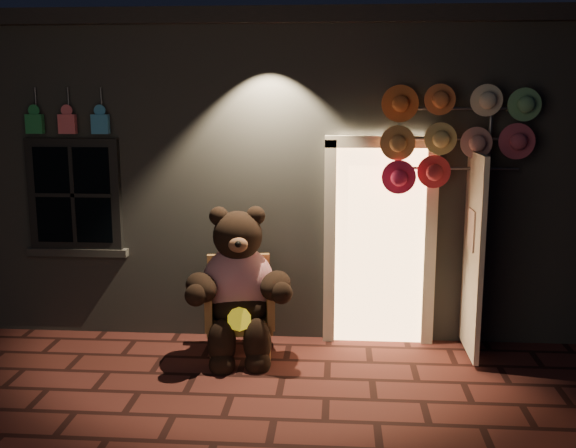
# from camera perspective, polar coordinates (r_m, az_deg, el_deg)

# --- Properties ---
(ground) EXTENTS (60.00, 60.00, 0.00)m
(ground) POSITION_cam_1_polar(r_m,az_deg,el_deg) (6.13, -4.81, -14.25)
(ground) COLOR #52231F
(ground) RESTS_ON ground
(shop_building) EXTENTS (7.30, 5.95, 3.51)m
(shop_building) POSITION_cam_1_polar(r_m,az_deg,el_deg) (9.55, -1.19, 5.70)
(shop_building) COLOR slate
(shop_building) RESTS_ON ground
(wicker_armchair) EXTENTS (0.76, 0.71, 0.98)m
(wicker_armchair) POSITION_cam_1_polar(r_m,az_deg,el_deg) (6.91, -4.15, -6.92)
(wicker_armchair) COLOR brown
(wicker_armchair) RESTS_ON ground
(teddy_bear) EXTENTS (1.14, 0.96, 1.58)m
(teddy_bear) POSITION_cam_1_polar(r_m,az_deg,el_deg) (6.72, -4.22, -5.34)
(teddy_bear) COLOR #AB122F
(teddy_bear) RESTS_ON ground
(hat_rack) EXTENTS (1.52, 0.22, 2.68)m
(hat_rack) POSITION_cam_1_polar(r_m,az_deg,el_deg) (6.86, 13.79, 7.28)
(hat_rack) COLOR #59595E
(hat_rack) RESTS_ON ground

